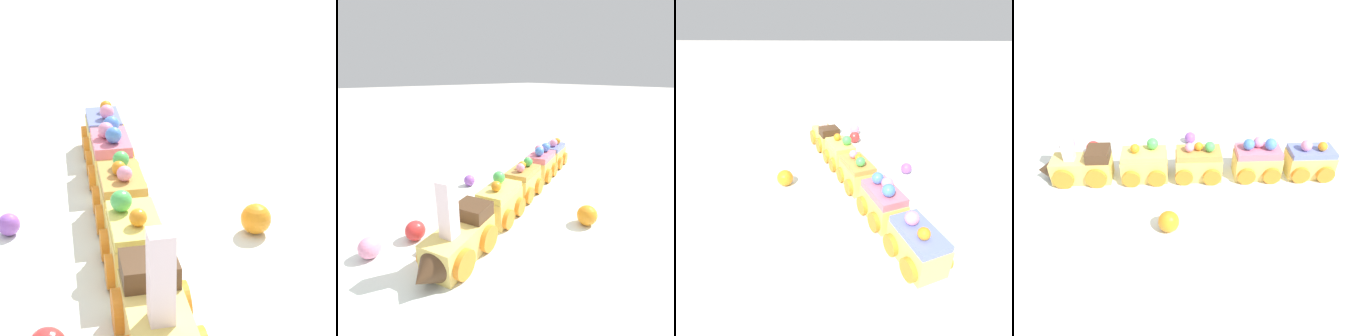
% 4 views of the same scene
% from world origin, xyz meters
% --- Properties ---
extents(ground_plane, '(10.00, 10.00, 0.00)m').
position_xyz_m(ground_plane, '(0.00, 0.00, 0.00)').
color(ground_plane, beige).
extents(display_board, '(0.70, 0.38, 0.01)m').
position_xyz_m(display_board, '(0.00, 0.00, 0.01)').
color(display_board, silver).
rests_on(display_board, ground_plane).
extents(cake_train_locomotive, '(0.13, 0.09, 0.11)m').
position_xyz_m(cake_train_locomotive, '(0.18, 0.06, 0.04)').
color(cake_train_locomotive, '#EACC66').
rests_on(cake_train_locomotive, display_board).
extents(cake_car_lemon, '(0.09, 0.08, 0.07)m').
position_xyz_m(cake_car_lemon, '(0.07, 0.01, 0.04)').
color(cake_car_lemon, '#EACC66').
rests_on(cake_car_lemon, display_board).
extents(cake_car_caramel, '(0.09, 0.08, 0.07)m').
position_xyz_m(cake_car_caramel, '(-0.01, -0.02, 0.04)').
color(cake_car_caramel, '#EACC66').
rests_on(cake_car_caramel, display_board).
extents(cake_car_strawberry, '(0.09, 0.08, 0.08)m').
position_xyz_m(cake_car_strawberry, '(-0.11, -0.06, 0.04)').
color(cake_car_strawberry, '#EACC66').
rests_on(cake_car_strawberry, display_board).
extents(cake_car_blueberry, '(0.09, 0.08, 0.07)m').
position_xyz_m(cake_car_blueberry, '(-0.20, -0.10, 0.04)').
color(cake_car_blueberry, '#EACC66').
rests_on(cake_car_blueberry, display_board).
extents(gumball_red, '(0.03, 0.03, 0.03)m').
position_xyz_m(gumball_red, '(0.20, -0.02, 0.03)').
color(gumball_red, red).
rests_on(gumball_red, display_board).
extents(gumball_purple, '(0.02, 0.02, 0.02)m').
position_xyz_m(gumball_purple, '(0.04, -0.13, 0.02)').
color(gumball_purple, '#9956C6').
rests_on(gumball_purple, display_board).
extents(gumball_orange, '(0.03, 0.03, 0.03)m').
position_xyz_m(gumball_orange, '(-0.02, 0.12, 0.03)').
color(gumball_orange, orange).
rests_on(gumball_orange, display_board).
extents(gumball_pink, '(0.03, 0.03, 0.03)m').
position_xyz_m(gumball_pink, '(0.26, -0.02, 0.03)').
color(gumball_pink, pink).
rests_on(gumball_pink, display_board).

